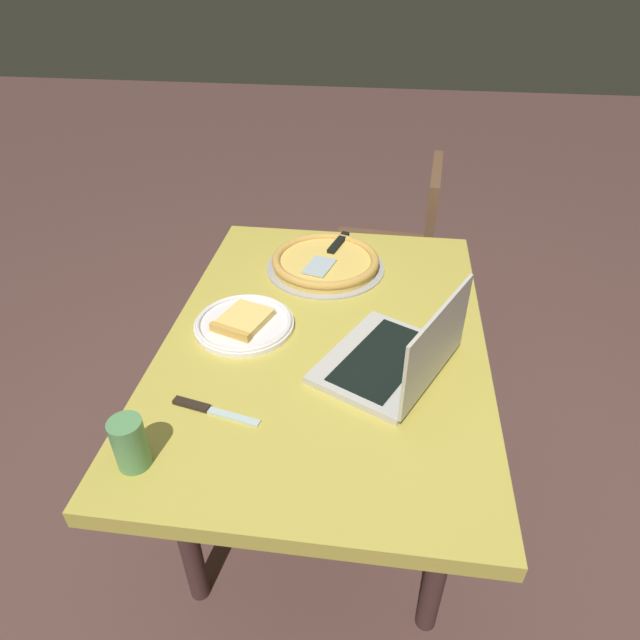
{
  "coord_description": "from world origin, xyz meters",
  "views": [
    {
      "loc": [
        1.11,
        0.13,
        1.59
      ],
      "look_at": [
        -0.0,
        -0.01,
        0.78
      ],
      "focal_mm": 30.52,
      "sensor_mm": 36.0,
      "label": 1
    }
  ],
  "objects_px": {
    "dining_table": "(326,361)",
    "drink_cup": "(130,443)",
    "table_knife": "(207,409)",
    "chair_near": "(398,248)",
    "pizza_plate": "(244,323)",
    "pizza_tray": "(326,262)",
    "laptop": "(398,357)"
  },
  "relations": [
    {
      "from": "dining_table",
      "to": "drink_cup",
      "type": "relative_size",
      "value": 10.38
    },
    {
      "from": "dining_table",
      "to": "table_knife",
      "type": "height_order",
      "value": "table_knife"
    },
    {
      "from": "table_knife",
      "to": "chair_near",
      "type": "xyz_separation_m",
      "value": [
        -1.26,
        0.41,
        -0.25
      ]
    },
    {
      "from": "table_knife",
      "to": "chair_near",
      "type": "distance_m",
      "value": 1.35
    },
    {
      "from": "pizza_plate",
      "to": "table_knife",
      "type": "height_order",
      "value": "pizza_plate"
    },
    {
      "from": "dining_table",
      "to": "pizza_tray",
      "type": "xyz_separation_m",
      "value": [
        -0.34,
        -0.04,
        0.11
      ]
    },
    {
      "from": "table_knife",
      "to": "chair_near",
      "type": "relative_size",
      "value": 0.24
    },
    {
      "from": "laptop",
      "to": "drink_cup",
      "type": "distance_m",
      "value": 0.61
    },
    {
      "from": "dining_table",
      "to": "pizza_plate",
      "type": "distance_m",
      "value": 0.24
    },
    {
      "from": "pizza_plate",
      "to": "pizza_tray",
      "type": "relative_size",
      "value": 0.72
    },
    {
      "from": "table_knife",
      "to": "drink_cup",
      "type": "distance_m",
      "value": 0.19
    },
    {
      "from": "drink_cup",
      "to": "dining_table",
      "type": "bearing_deg",
      "value": 145.22
    },
    {
      "from": "pizza_tray",
      "to": "drink_cup",
      "type": "height_order",
      "value": "drink_cup"
    },
    {
      "from": "laptop",
      "to": "pizza_tray",
      "type": "height_order",
      "value": "laptop"
    },
    {
      "from": "laptop",
      "to": "table_knife",
      "type": "bearing_deg",
      "value": -65.48
    },
    {
      "from": "pizza_plate",
      "to": "pizza_tray",
      "type": "distance_m",
      "value": 0.38
    },
    {
      "from": "laptop",
      "to": "table_knife",
      "type": "height_order",
      "value": "laptop"
    },
    {
      "from": "dining_table",
      "to": "drink_cup",
      "type": "xyz_separation_m",
      "value": [
        0.46,
        -0.32,
        0.15
      ]
    },
    {
      "from": "dining_table",
      "to": "pizza_tray",
      "type": "relative_size",
      "value": 3.23
    },
    {
      "from": "table_knife",
      "to": "drink_cup",
      "type": "bearing_deg",
      "value": -31.55
    },
    {
      "from": "chair_near",
      "to": "dining_table",
      "type": "bearing_deg",
      "value": -11.28
    },
    {
      "from": "pizza_tray",
      "to": "laptop",
      "type": "bearing_deg",
      "value": 26.44
    },
    {
      "from": "drink_cup",
      "to": "chair_near",
      "type": "height_order",
      "value": "same"
    },
    {
      "from": "pizza_plate",
      "to": "table_knife",
      "type": "distance_m",
      "value": 0.31
    },
    {
      "from": "table_knife",
      "to": "chair_near",
      "type": "bearing_deg",
      "value": 161.8
    },
    {
      "from": "dining_table",
      "to": "pizza_tray",
      "type": "bearing_deg",
      "value": -172.91
    },
    {
      "from": "drink_cup",
      "to": "chair_near",
      "type": "relative_size",
      "value": 0.13
    },
    {
      "from": "laptop",
      "to": "chair_near",
      "type": "distance_m",
      "value": 1.11
    },
    {
      "from": "pizza_plate",
      "to": "table_knife",
      "type": "xyz_separation_m",
      "value": [
        0.31,
        -0.01,
        -0.01
      ]
    },
    {
      "from": "pizza_tray",
      "to": "drink_cup",
      "type": "bearing_deg",
      "value": -19.21
    },
    {
      "from": "dining_table",
      "to": "table_knife",
      "type": "distance_m",
      "value": 0.39
    },
    {
      "from": "chair_near",
      "to": "table_knife",
      "type": "bearing_deg",
      "value": -18.2
    }
  ]
}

